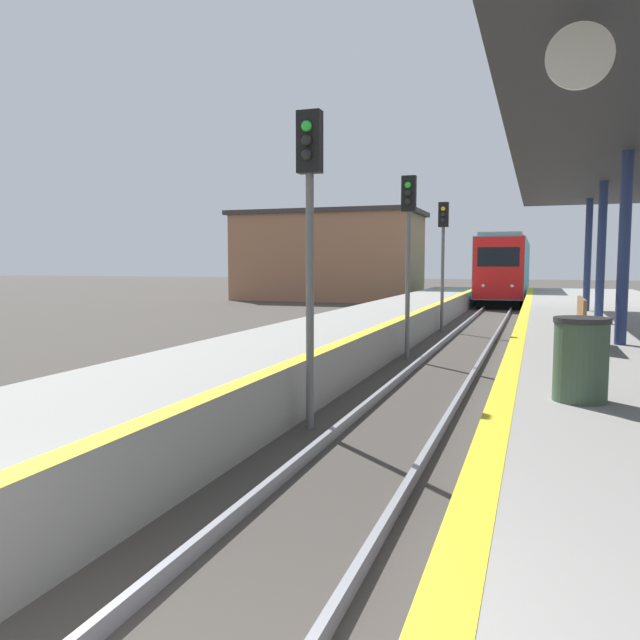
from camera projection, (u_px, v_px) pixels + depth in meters
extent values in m
cube|color=black|center=(505.00, 297.00, 41.87)|extent=(2.30, 16.45, 0.55)
cube|color=teal|center=(506.00, 267.00, 41.69)|extent=(2.70, 18.27, 3.43)
cube|color=red|center=(498.00, 268.00, 33.18)|extent=(2.65, 0.16, 3.36)
cube|color=black|center=(498.00, 257.00, 33.07)|extent=(2.16, 0.06, 1.03)
cube|color=gray|center=(507.00, 240.00, 41.53)|extent=(2.30, 17.36, 0.24)
sphere|color=white|center=(483.00, 286.00, 33.45)|extent=(0.18, 0.18, 0.18)
sphere|color=white|center=(512.00, 286.00, 32.96)|extent=(0.18, 0.18, 0.18)
cylinder|color=#595959|center=(310.00, 303.00, 9.36)|extent=(0.12, 0.12, 3.85)
cube|color=black|center=(310.00, 142.00, 9.15)|extent=(0.36, 0.20, 0.90)
sphere|color=green|center=(306.00, 126.00, 9.00)|extent=(0.16, 0.16, 0.16)
sphere|color=black|center=(307.00, 140.00, 9.02)|extent=(0.16, 0.16, 0.16)
sphere|color=black|center=(307.00, 155.00, 9.04)|extent=(0.16, 0.16, 0.16)
cylinder|color=#595959|center=(408.00, 287.00, 16.14)|extent=(0.12, 0.12, 3.85)
cube|color=black|center=(409.00, 194.00, 15.93)|extent=(0.36, 0.20, 0.90)
sphere|color=green|center=(408.00, 185.00, 15.79)|extent=(0.16, 0.16, 0.16)
sphere|color=black|center=(408.00, 193.00, 15.80)|extent=(0.16, 0.16, 0.16)
sphere|color=black|center=(408.00, 201.00, 15.82)|extent=(0.16, 0.16, 0.16)
cylinder|color=#595959|center=(442.00, 280.00, 22.99)|extent=(0.12, 0.12, 3.85)
cube|color=black|center=(444.00, 215.00, 22.77)|extent=(0.36, 0.20, 0.90)
sphere|color=yellow|center=(443.00, 209.00, 22.63)|extent=(0.16, 0.16, 0.16)
sphere|color=black|center=(443.00, 214.00, 22.65)|extent=(0.16, 0.16, 0.16)
sphere|color=black|center=(443.00, 220.00, 22.67)|extent=(0.16, 0.16, 0.16)
cylinder|color=navy|center=(624.00, 249.00, 11.91)|extent=(0.22, 0.22, 3.68)
cylinder|color=navy|center=(601.00, 253.00, 16.22)|extent=(0.22, 0.22, 3.68)
cylinder|color=navy|center=(588.00, 255.00, 20.52)|extent=(0.22, 0.22, 3.68)
cube|color=#2D2D33|center=(629.00, 146.00, 11.73)|extent=(4.22, 22.89, 0.20)
cylinder|color=white|center=(580.00, 56.00, 5.30)|extent=(0.56, 0.04, 0.56)
cylinder|color=#384C38|center=(581.00, 362.00, 7.09)|extent=(0.59, 0.59, 0.90)
cylinder|color=#262626|center=(582.00, 320.00, 7.04)|extent=(0.62, 0.62, 0.06)
cube|color=brown|center=(570.00, 323.00, 11.82)|extent=(0.44, 1.80, 0.08)
cube|color=brown|center=(582.00, 310.00, 11.73)|extent=(0.06, 1.80, 0.44)
cube|color=#262628|center=(572.00, 340.00, 11.16)|extent=(0.35, 0.08, 0.40)
cube|color=#262628|center=(568.00, 332.00, 12.51)|extent=(0.35, 0.08, 0.40)
cube|color=#9E6B4C|center=(329.00, 258.00, 43.48)|extent=(12.22, 6.79, 5.78)
cube|color=#383333|center=(329.00, 214.00, 43.20)|extent=(12.83, 7.12, 0.30)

